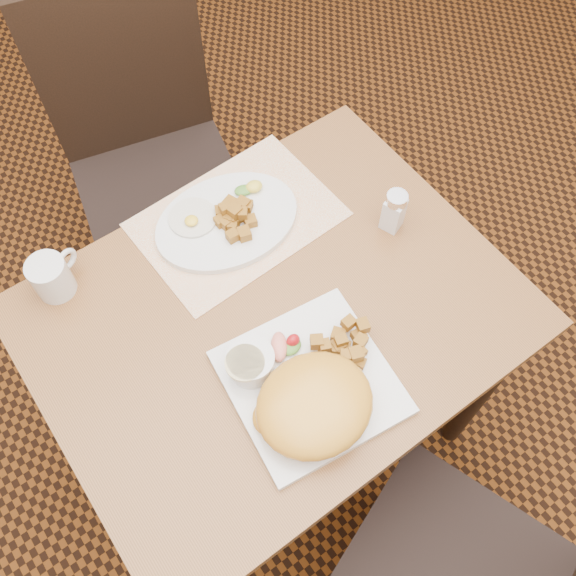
# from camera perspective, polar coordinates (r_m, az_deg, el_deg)

# --- Properties ---
(ground) EXTENTS (8.00, 8.00, 0.00)m
(ground) POSITION_cam_1_polar(r_m,az_deg,el_deg) (1.93, -0.76, -12.45)
(ground) COLOR black
(ground) RESTS_ON ground
(table) EXTENTS (0.90, 0.70, 0.75)m
(table) POSITION_cam_1_polar(r_m,az_deg,el_deg) (1.33, -1.07, -4.39)
(table) COLOR brown
(table) RESTS_ON ground
(chair_far) EXTENTS (0.51, 0.52, 0.97)m
(chair_far) POSITION_cam_1_polar(r_m,az_deg,el_deg) (1.79, -12.36, 11.98)
(chair_far) COLOR black
(chair_far) RESTS_ON ground
(placemat) EXTENTS (0.41, 0.30, 0.00)m
(placemat) POSITION_cam_1_polar(r_m,az_deg,el_deg) (1.35, -4.55, 6.10)
(placemat) COLOR white
(placemat) RESTS_ON table
(plate_square) EXTENTS (0.31, 0.31, 0.02)m
(plate_square) POSITION_cam_1_polar(r_m,az_deg,el_deg) (1.17, 1.99, -8.36)
(plate_square) COLOR silver
(plate_square) RESTS_ON table
(plate_oval) EXTENTS (0.33, 0.26, 0.02)m
(plate_oval) POSITION_cam_1_polar(r_m,az_deg,el_deg) (1.33, -5.44, 5.92)
(plate_oval) COLOR silver
(plate_oval) RESTS_ON placemat
(hollandaise_mound) EXTENTS (0.21, 0.19, 0.08)m
(hollandaise_mound) POSITION_cam_1_polar(r_m,az_deg,el_deg) (1.10, 2.27, -10.39)
(hollandaise_mound) COLOR gold
(hollandaise_mound) RESTS_ON plate_square
(ramekin) EXTENTS (0.09, 0.09, 0.05)m
(ramekin) POSITION_cam_1_polar(r_m,az_deg,el_deg) (1.14, -3.35, -6.62)
(ramekin) COLOR silver
(ramekin) RESTS_ON plate_square
(garnish_sq) EXTENTS (0.07, 0.07, 0.03)m
(garnish_sq) POSITION_cam_1_polar(r_m,az_deg,el_deg) (1.17, -0.26, -5.10)
(garnish_sq) COLOR #387223
(garnish_sq) RESTS_ON plate_square
(fried_egg) EXTENTS (0.10, 0.10, 0.02)m
(fried_egg) POSITION_cam_1_polar(r_m,az_deg,el_deg) (1.33, -8.47, 6.17)
(fried_egg) COLOR white
(fried_egg) RESTS_ON plate_oval
(garnish_ov) EXTENTS (0.07, 0.05, 0.02)m
(garnish_ov) POSITION_cam_1_polar(r_m,az_deg,el_deg) (1.36, -3.40, 8.88)
(garnish_ov) COLOR #387223
(garnish_ov) RESTS_ON plate_oval
(salt_shaker) EXTENTS (0.05, 0.05, 0.10)m
(salt_shaker) POSITION_cam_1_polar(r_m,az_deg,el_deg) (1.31, 9.41, 6.81)
(salt_shaker) COLOR white
(salt_shaker) RESTS_ON table
(coffee_mug) EXTENTS (0.10, 0.07, 0.08)m
(coffee_mug) POSITION_cam_1_polar(r_m,az_deg,el_deg) (1.30, -20.25, 0.96)
(coffee_mug) COLOR silver
(coffee_mug) RESTS_ON table
(home_fries_sq) EXTENTS (0.12, 0.10, 0.04)m
(home_fries_sq) POSITION_cam_1_polar(r_m,az_deg,el_deg) (1.17, 4.90, -4.96)
(home_fries_sq) COLOR #A56B1A
(home_fries_sq) RESTS_ON plate_square
(home_fries_ov) EXTENTS (0.09, 0.11, 0.04)m
(home_fries_ov) POSITION_cam_1_polar(r_m,az_deg,el_deg) (1.31, -4.74, 6.42)
(home_fries_ov) COLOR #A56B1A
(home_fries_ov) RESTS_ON plate_oval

